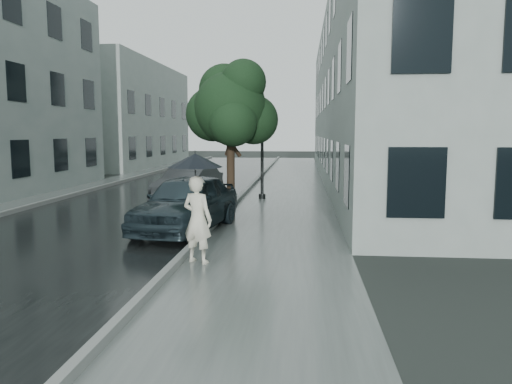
# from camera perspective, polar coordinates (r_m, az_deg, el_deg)

# --- Properties ---
(ground) EXTENTS (120.00, 120.00, 0.00)m
(ground) POSITION_cam_1_polar(r_m,az_deg,el_deg) (9.65, -0.28, -9.13)
(ground) COLOR black
(ground) RESTS_ON ground
(sidewalk) EXTENTS (3.50, 60.00, 0.01)m
(sidewalk) POSITION_cam_1_polar(r_m,az_deg,el_deg) (21.40, 3.57, -0.26)
(sidewalk) COLOR slate
(sidewalk) RESTS_ON ground
(kerb_near) EXTENTS (0.15, 60.00, 0.15)m
(kerb_near) POSITION_cam_1_polar(r_m,az_deg,el_deg) (21.53, -1.29, -0.02)
(kerb_near) COLOR slate
(kerb_near) RESTS_ON ground
(asphalt_road) EXTENTS (6.85, 60.00, 0.00)m
(asphalt_road) POSITION_cam_1_polar(r_m,az_deg,el_deg) (22.22, -10.29, -0.10)
(asphalt_road) COLOR black
(asphalt_road) RESTS_ON ground
(kerb_far) EXTENTS (0.15, 60.00, 0.15)m
(kerb_far) POSITION_cam_1_polar(r_m,az_deg,el_deg) (23.40, -18.58, 0.18)
(kerb_far) COLOR slate
(kerb_far) RESTS_ON ground
(sidewalk_far) EXTENTS (1.70, 60.00, 0.01)m
(sidewalk_far) POSITION_cam_1_polar(r_m,az_deg,el_deg) (23.80, -20.61, 0.03)
(sidewalk_far) COLOR #4C5451
(sidewalk_far) RESTS_ON ground
(building_near) EXTENTS (7.02, 36.00, 9.00)m
(building_near) POSITION_cam_1_polar(r_m,az_deg,el_deg) (29.15, 14.62, 10.28)
(building_near) COLOR gray
(building_near) RESTS_ON ground
(building_far_b) EXTENTS (7.02, 18.00, 8.00)m
(building_far_b) POSITION_cam_1_polar(r_m,az_deg,el_deg) (41.91, -15.29, 8.48)
(building_far_b) COLOR gray
(building_far_b) RESTS_ON ground
(pedestrian) EXTENTS (0.76, 0.64, 1.78)m
(pedestrian) POSITION_cam_1_polar(r_m,az_deg,el_deg) (10.18, -6.70, -3.13)
(pedestrian) COLOR beige
(pedestrian) RESTS_ON sidewalk
(umbrella) EXTENTS (1.13, 1.13, 1.35)m
(umbrella) POSITION_cam_1_polar(r_m,az_deg,el_deg) (10.05, -6.97, 3.61)
(umbrella) COLOR black
(umbrella) RESTS_ON ground
(street_tree) EXTENTS (2.91, 2.64, 4.84)m
(street_tree) POSITION_cam_1_polar(r_m,az_deg,el_deg) (15.57, -2.90, 9.62)
(street_tree) COLOR #332619
(street_tree) RESTS_ON ground
(lamp_post) EXTENTS (0.84, 0.38, 4.95)m
(lamp_post) POSITION_cam_1_polar(r_m,az_deg,el_deg) (19.82, 0.27, 7.40)
(lamp_post) COLOR black
(lamp_post) RESTS_ON ground
(car_near) EXTENTS (2.54, 4.71, 1.52)m
(car_near) POSITION_cam_1_polar(r_m,az_deg,el_deg) (13.58, -7.93, -1.21)
(car_near) COLOR #1C2A30
(car_near) RESTS_ON ground
(car_far) EXTENTS (2.09, 4.29, 1.36)m
(car_far) POSITION_cam_1_polar(r_m,az_deg,el_deg) (19.33, -7.72, 0.95)
(car_far) COLOR #272B2C
(car_far) RESTS_ON ground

